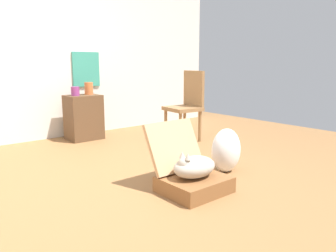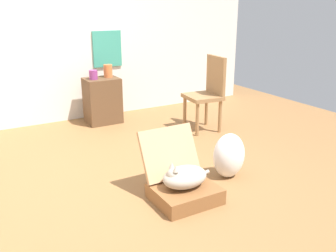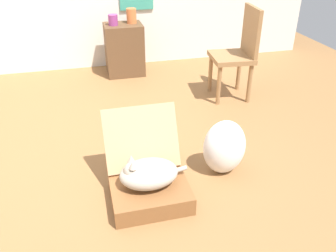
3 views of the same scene
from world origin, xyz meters
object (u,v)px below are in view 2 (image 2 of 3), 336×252
object	(u,v)px
vase_short	(108,71)
chair	(208,91)
suitcase_base	(185,193)
plastic_bag_white	(229,156)
side_table	(103,101)
vase_tall	(93,75)
cat	(184,177)

from	to	relation	value
vase_short	chair	size ratio (longest dim) A/B	0.18
suitcase_base	plastic_bag_white	world-z (taller)	plastic_bag_white
suitcase_base	chair	bearing A→B (deg)	48.88
side_table	vase_short	distance (m)	0.42
plastic_bag_white	chair	size ratio (longest dim) A/B	0.45
vase_tall	cat	bearing A→B (deg)	-91.76
vase_tall	chair	size ratio (longest dim) A/B	0.13
plastic_bag_white	vase_short	size ratio (longest dim) A/B	2.53
suitcase_base	side_table	bearing A→B (deg)	85.76
cat	vase_tall	world-z (taller)	vase_tall
suitcase_base	vase_tall	xyz separation A→B (m)	(0.07, 2.41, 0.62)
vase_short	chair	world-z (taller)	chair
plastic_bag_white	chair	xyz separation A→B (m)	(0.65, 1.27, 0.30)
cat	vase_tall	size ratio (longest dim) A/B	3.85
cat	chair	bearing A→B (deg)	48.68
cat	vase_short	distance (m)	2.53
plastic_bag_white	side_table	distance (m)	2.29
plastic_bag_white	vase_short	world-z (taller)	vase_short
vase_tall	chair	world-z (taller)	chair
cat	chair	distance (m)	1.95
side_table	vase_short	bearing A→B (deg)	15.71
plastic_bag_white	vase_tall	world-z (taller)	vase_tall
suitcase_base	vase_tall	world-z (taller)	vase_tall
cat	plastic_bag_white	xyz separation A→B (m)	(0.62, 0.18, -0.01)
side_table	vase_tall	distance (m)	0.39
side_table	vase_tall	world-z (taller)	vase_tall
cat	chair	size ratio (longest dim) A/B	0.49
suitcase_base	cat	bearing A→B (deg)	177.40
cat	side_table	size ratio (longest dim) A/B	0.76
suitcase_base	plastic_bag_white	bearing A→B (deg)	16.36
cat	vase_tall	xyz separation A→B (m)	(0.07, 2.41, 0.47)
vase_tall	chair	xyz separation A→B (m)	(1.20, -0.96, -0.17)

